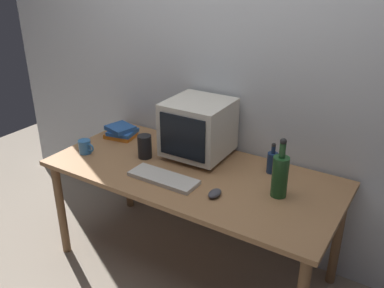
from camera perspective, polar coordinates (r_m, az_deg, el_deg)
The scene contains 11 objects.
ground_plane at distance 2.91m, azimuth -0.00°, elevation -16.28°, with size 6.00×6.00×0.00m, color gray.
back_wall at distance 2.68m, azimuth 5.39°, elevation 10.41°, with size 4.00×0.08×2.50m, color silver.
desk at distance 2.53m, azimuth -0.00°, elevation -5.24°, with size 1.78×0.81×0.72m.
crt_monitor at distance 2.61m, azimuth 0.88°, elevation 2.20°, with size 0.39×0.40×0.37m.
keyboard at distance 2.40m, azimuth -3.96°, elevation -4.70°, with size 0.42×0.15×0.02m, color beige.
computer_mouse at distance 2.24m, azimuth 3.16°, elevation -6.81°, with size 0.06×0.10×0.04m, color #3F3F47.
bottle_tall at distance 2.24m, azimuth 12.03°, elevation -4.15°, with size 0.09×0.09×0.34m.
bottle_short at distance 2.50m, azimuth 11.00°, elevation -2.39°, with size 0.06×0.06×0.19m.
book_stack at distance 2.99m, azimuth -9.73°, elevation 1.67°, with size 0.23×0.20×0.08m.
mug at distance 2.79m, azimuth -14.51°, elevation -0.36°, with size 0.12×0.08×0.09m.
metal_canister at distance 2.66m, azimuth -6.48°, elevation -0.32°, with size 0.09×0.09×0.15m, color black.
Camera 1 is at (1.18, -1.86, 1.90)m, focal length 38.73 mm.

